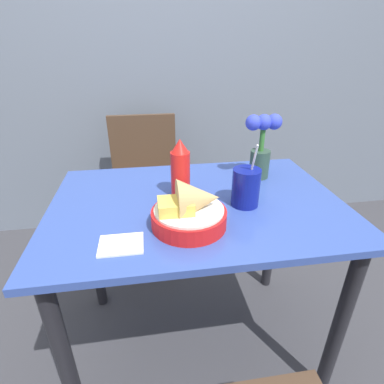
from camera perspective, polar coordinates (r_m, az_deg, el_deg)
The scene contains 9 objects.
ground_plane at distance 1.55m, azimuth 0.76°, elevation -26.10°, with size 12.00×12.00×0.00m, color #38383D.
wall_window at distance 2.04m, azimuth -4.87°, elevation 28.61°, with size 7.00×0.06×2.60m.
dining_table at distance 1.12m, azimuth 0.95°, elevation -6.96°, with size 1.02×0.71×0.73m.
chair_far_window at distance 1.86m, azimuth -8.91°, elevation 3.29°, with size 0.40×0.40×0.85m.
food_basket at distance 0.90m, azimuth -0.09°, elevation -3.42°, with size 0.23×0.23×0.15m.
ketchup_bottle at distance 1.05m, azimuth -2.24°, elevation 4.29°, with size 0.07×0.07×0.21m.
drink_cup at distance 1.03m, azimuth 10.18°, elevation 0.67°, with size 0.09×0.09×0.22m.
flower_vase at distance 1.23m, azimuth 13.10°, elevation 8.80°, with size 0.15×0.08×0.26m.
napkin at distance 0.86m, azimuth -13.36°, elevation -9.70°, with size 0.12×0.10×0.01m.
Camera 1 is at (-0.16, -0.92, 1.23)m, focal length 28.00 mm.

